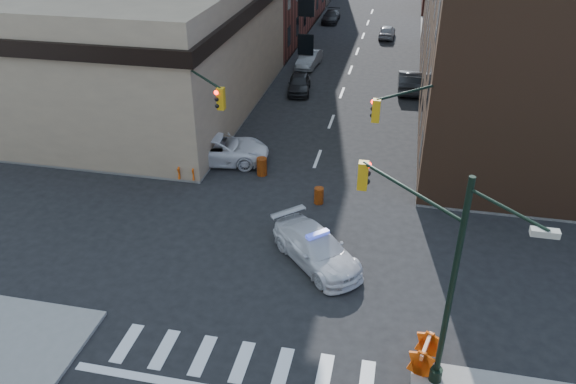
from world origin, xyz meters
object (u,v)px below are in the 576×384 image
at_px(pedestrian_a, 197,142).
at_px(barrel_road, 319,196).
at_px(barricade_nw_a, 188,172).
at_px(parked_car_enear, 409,81).
at_px(barricade_se_a, 425,354).
at_px(pickup, 219,149).
at_px(parked_car_wfar, 309,59).
at_px(pedestrian_b, 138,156).
at_px(parked_car_wnear, 299,83).
at_px(police_car, 316,248).
at_px(barrel_bank, 262,167).

relative_size(pedestrian_a, barrel_road, 1.81).
xyz_separation_m(pedestrian_a, barricade_nw_a, (0.52, -3.11, -0.39)).
bearing_deg(parked_car_enear, pedestrian_a, 48.12).
xyz_separation_m(pedestrian_a, barricade_se_a, (13.71, -14.51, -0.30)).
bearing_deg(pickup, barricade_nw_a, 151.05).
bearing_deg(parked_car_wfar, pedestrian_b, -100.92).
bearing_deg(pedestrian_a, barrel_road, -13.09).
relative_size(parked_car_enear, pedestrian_a, 2.94).
bearing_deg(pedestrian_b, barricade_nw_a, -8.68).
bearing_deg(pickup, pedestrian_a, 66.64).
bearing_deg(pickup, barrel_road, -127.34).
bearing_deg(parked_car_enear, barricade_se_a, 90.48).
xyz_separation_m(parked_car_wnear, parked_car_enear, (8.51, 2.20, 0.07)).
relative_size(parked_car_wnear, barrel_road, 4.67).
relative_size(police_car, parked_car_enear, 1.08).
bearing_deg(barrel_bank, pedestrian_b, -172.13).
height_order(parked_car_wfar, pedestrian_a, pedestrian_a).
xyz_separation_m(parked_car_wfar, barricade_se_a, (10.17, -33.89, -0.04)).
bearing_deg(parked_car_wfar, parked_car_wnear, -81.59).
bearing_deg(barrel_road, pedestrian_a, 154.15).
height_order(barrel_road, barrel_bank, barrel_bank).
xyz_separation_m(police_car, parked_car_enear, (3.50, 24.03, 0.04)).
xyz_separation_m(parked_car_wnear, pedestrian_b, (-6.65, -15.19, 0.24)).
bearing_deg(parked_car_wnear, barricade_se_a, -77.87).
bearing_deg(parked_car_wfar, pickup, -90.84).
bearing_deg(barrel_bank, barrel_road, -33.35).
xyz_separation_m(parked_car_enear, barrel_bank, (-7.97, -16.40, -0.26)).
height_order(pickup, barrel_bank, pickup).
bearing_deg(pedestrian_a, barrel_bank, -5.96).
relative_size(pedestrian_b, barricade_se_a, 1.18).
relative_size(pedestrian_b, barricade_nw_a, 1.44).
xyz_separation_m(pedestrian_b, barrel_bank, (7.19, 0.99, -0.43)).
relative_size(parked_car_wnear, barricade_nw_a, 3.73).
relative_size(parked_car_wfar, parked_car_enear, 0.89).
distance_m(pedestrian_b, barrel_bank, 7.27).
xyz_separation_m(parked_car_wnear, parked_car_wfar, (-0.40, 6.70, -0.01)).
bearing_deg(police_car, pedestrian_a, 91.10).
height_order(parked_car_wfar, barrel_road, parked_car_wfar).
bearing_deg(parked_car_enear, police_car, 79.74).
relative_size(parked_car_wfar, barrel_bank, 4.04).
bearing_deg(barricade_se_a, parked_car_enear, 17.08).
relative_size(police_car, barrel_road, 5.77).
bearing_deg(parked_car_wnear, barricade_nw_a, -109.82).
bearing_deg(police_car, barrel_bank, 77.12).
xyz_separation_m(barricade_se_a, barricade_nw_a, (-13.18, 11.40, -0.09)).
distance_m(police_car, barrel_road, 5.22).
distance_m(parked_car_enear, barricade_se_a, 29.42).
relative_size(barricade_se_a, barricade_nw_a, 1.22).
bearing_deg(barricade_nw_a, pedestrian_b, 166.45).
relative_size(police_car, parked_car_wfar, 1.22).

